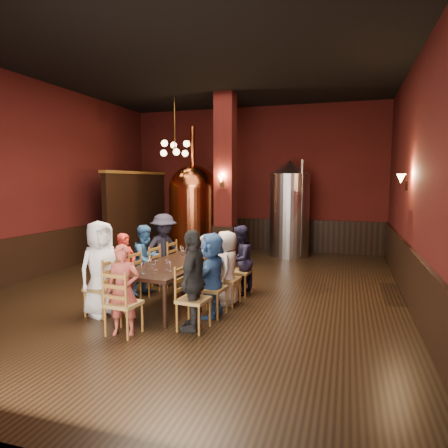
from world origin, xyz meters
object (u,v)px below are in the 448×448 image
(person_1, at_px, (126,269))
(person_2, at_px, (146,260))
(rose_vase, at_px, (205,241))
(person_0, at_px, (100,268))
(dining_table, at_px, (176,266))
(copper_kettle, at_px, (193,209))
(steel_vessel, at_px, (290,208))

(person_1, height_order, person_2, person_2)
(rose_vase, bearing_deg, person_0, -120.87)
(dining_table, distance_m, person_2, 0.91)
(person_0, bearing_deg, dining_table, -23.83)
(copper_kettle, relative_size, rose_vase, 9.80)
(person_0, xyz_separation_m, steel_vessel, (2.22, 6.16, 0.61))
(copper_kettle, height_order, rose_vase, copper_kettle)
(rose_vase, bearing_deg, person_1, -131.08)
(dining_table, relative_size, rose_vase, 6.44)
(person_1, height_order, copper_kettle, copper_kettle)
(person_0, distance_m, rose_vase, 2.23)
(person_0, relative_size, copper_kettle, 0.42)
(person_2, bearing_deg, person_1, -171.27)
(person_0, distance_m, person_2, 1.33)
(person_1, xyz_separation_m, steel_vessel, (2.16, 5.49, 0.76))
(person_1, bearing_deg, copper_kettle, 23.03)
(person_1, bearing_deg, person_0, -169.16)
(steel_vessel, distance_m, rose_vase, 4.40)
(copper_kettle, height_order, steel_vessel, copper_kettle)
(person_2, distance_m, copper_kettle, 4.29)
(dining_table, relative_size, person_2, 1.82)
(dining_table, distance_m, person_0, 1.32)
(person_1, relative_size, person_2, 0.94)
(person_1, relative_size, steel_vessel, 0.46)
(copper_kettle, relative_size, steel_vessel, 1.35)
(person_1, distance_m, steel_vessel, 5.95)
(person_2, distance_m, steel_vessel, 5.32)
(dining_table, bearing_deg, person_2, 158.78)
(dining_table, xyz_separation_m, copper_kettle, (-1.48, 4.59, 0.69))
(person_1, bearing_deg, person_2, 10.84)
(person_0, xyz_separation_m, rose_vase, (1.14, 1.91, 0.22))
(person_1, relative_size, rose_vase, 3.32)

